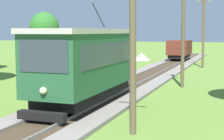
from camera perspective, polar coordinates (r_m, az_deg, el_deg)
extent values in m
cube|color=#235633|center=(17.19, -4.14, 1.56)|extent=(2.50, 8.00, 2.60)
cube|color=#B2ADA3|center=(17.14, -4.18, 6.26)|extent=(2.60, 8.32, 0.22)
cube|color=black|center=(17.39, -4.10, -3.64)|extent=(2.10, 7.04, 0.44)
cube|color=#2D3842|center=(13.60, -11.07, 2.21)|extent=(2.10, 0.03, 1.25)
cube|color=#2D3842|center=(16.69, -0.19, 2.69)|extent=(0.02, 6.72, 1.04)
sphere|color=#F4EAB2|center=(13.71, -11.05, -3.31)|extent=(0.28, 0.28, 0.28)
cylinder|color=black|center=(18.63, -2.17, 8.76)|extent=(0.05, 1.67, 1.19)
cube|color=black|center=(13.78, -11.27, -7.29)|extent=(2.00, 0.36, 0.32)
cylinder|color=black|center=(15.41, -7.50, -4.96)|extent=(1.54, 0.80, 0.80)
cylinder|color=black|center=(19.43, -1.41, -2.58)|extent=(1.54, 0.80, 0.80)
cube|color=maroon|center=(44.34, 10.85, 3.63)|extent=(2.40, 5.20, 1.70)
cube|color=black|center=(44.40, 10.82, 2.24)|extent=(2.02, 4.78, 0.38)
cylinder|color=black|center=(42.87, 10.49, 2.11)|extent=(1.54, 0.76, 0.76)
cylinder|color=black|center=(45.94, 11.13, 2.36)|extent=(1.54, 0.76, 0.76)
cylinder|color=brown|center=(12.35, 3.36, 7.43)|extent=(0.24, 0.49, 7.91)
cylinder|color=brown|center=(23.63, 11.42, 7.03)|extent=(0.24, 0.41, 8.16)
cylinder|color=brown|center=(37.06, 14.54, 6.14)|extent=(0.24, 0.44, 7.55)
cube|color=brown|center=(37.18, 14.67, 10.56)|extent=(1.40, 0.10, 0.10)
cylinder|color=silver|center=(37.24, 13.81, 10.73)|extent=(0.08, 0.08, 0.10)
cylinder|color=silver|center=(37.14, 15.53, 10.70)|extent=(0.08, 0.08, 0.10)
cone|color=#9E998E|center=(45.67, 4.80, 2.19)|extent=(2.40, 2.40, 1.01)
cylinder|color=#4C3823|center=(50.07, -10.79, 3.52)|extent=(0.32, 0.32, 2.86)
sphere|color=#2D6B28|center=(50.03, -10.86, 6.89)|extent=(4.05, 4.05, 4.05)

